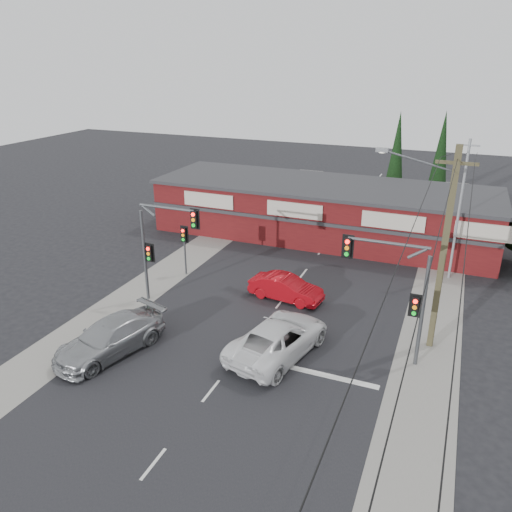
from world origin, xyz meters
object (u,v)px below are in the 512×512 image
at_px(red_sedan, 286,288).
at_px(utility_pole, 441,245).
at_px(shop_building, 322,210).
at_px(silver_suv, 110,338).
at_px(white_suv, 278,338).

height_order(red_sedan, utility_pole, utility_pole).
height_order(red_sedan, shop_building, shop_building).
xyz_separation_m(silver_suv, red_sedan, (6.02, 8.69, -0.11)).
distance_m(silver_suv, red_sedan, 10.57).
bearing_deg(utility_pole, red_sedan, 165.81).
xyz_separation_m(white_suv, silver_suv, (-7.59, -3.03, -0.02)).
distance_m(white_suv, shop_building, 17.82).
bearing_deg(red_sedan, shop_building, 12.64).
height_order(shop_building, utility_pole, utility_pole).
relative_size(silver_suv, red_sedan, 1.31).
distance_m(white_suv, red_sedan, 5.87).
bearing_deg(red_sedan, utility_pole, -96.93).
relative_size(silver_suv, utility_pole, 0.58).
height_order(white_suv, silver_suv, white_suv).
xyz_separation_m(white_suv, utility_pole, (6.67, 3.57, 4.54)).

